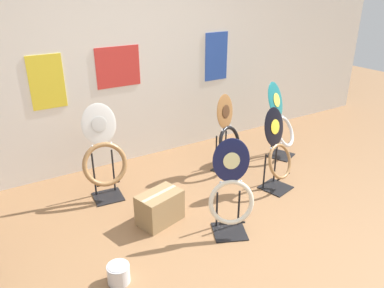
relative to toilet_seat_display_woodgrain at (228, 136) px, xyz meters
The scene contains 9 objects.
ground_plane 1.63m from the toilet_seat_display_woodgrain, 118.90° to the right, with size 14.00×14.00×0.00m, color #8E6642.
wall_back 1.46m from the toilet_seat_display_woodgrain, 130.80° to the left, with size 8.00×0.07×2.60m.
toilet_seat_display_woodgrain is the anchor object (origin of this frame).
toilet_seat_display_white_plain 1.39m from the toilet_seat_display_woodgrain, behind, with size 0.45×0.31×0.96m.
toilet_seat_display_navy_moon 1.18m from the toilet_seat_display_woodgrain, 125.41° to the right, with size 0.41×0.37×0.86m.
toilet_seat_display_teal_sax 0.79m from the toilet_seat_display_woodgrain, ahead, with size 0.49×0.47×0.92m.
toilet_seat_display_jazz_black 0.62m from the toilet_seat_display_woodgrain, 72.54° to the right, with size 0.40×0.34×0.86m.
paint_can 2.02m from the toilet_seat_display_woodgrain, 149.63° to the right, with size 0.17×0.17×0.15m.
storage_box 1.26m from the toilet_seat_display_woodgrain, 156.00° to the right, with size 0.44×0.34×0.29m.
Camera 1 is at (-1.61, -1.69, 2.01)m, focal length 35.00 mm.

